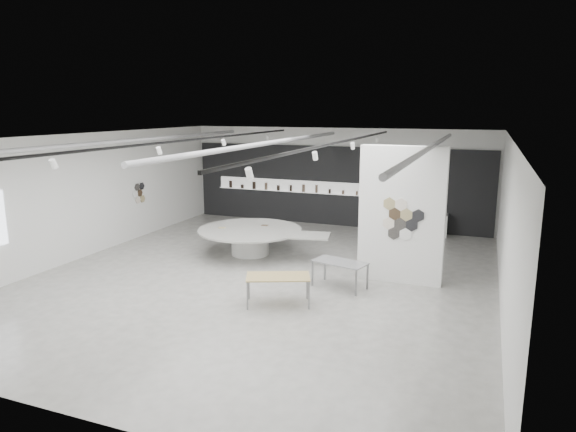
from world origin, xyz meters
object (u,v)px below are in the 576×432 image
at_px(display_island, 252,238).
at_px(sample_table_stone, 340,264).
at_px(sample_table_wood, 278,278).
at_px(kitchen_counter, 427,224).
at_px(partition_column, 402,215).

height_order(display_island, sample_table_stone, display_island).
bearing_deg(display_island, sample_table_wood, -68.53).
bearing_deg(kitchen_counter, sample_table_stone, -105.32).
distance_m(partition_column, kitchen_counter, 5.68).
distance_m(partition_column, sample_table_wood, 3.78).
relative_size(partition_column, sample_table_wood, 2.18).
bearing_deg(display_island, partition_column, -22.63).
xyz_separation_m(display_island, sample_table_wood, (2.36, -3.60, 0.10)).
bearing_deg(sample_table_wood, display_island, 123.27).
relative_size(sample_table_wood, kitchen_counter, 1.11).
xyz_separation_m(display_island, kitchen_counter, (4.84, 4.60, -0.12)).
relative_size(display_island, kitchen_counter, 3.09).
relative_size(partition_column, display_island, 0.78).
height_order(sample_table_wood, kitchen_counter, kitchen_counter).
relative_size(display_island, sample_table_wood, 2.79).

